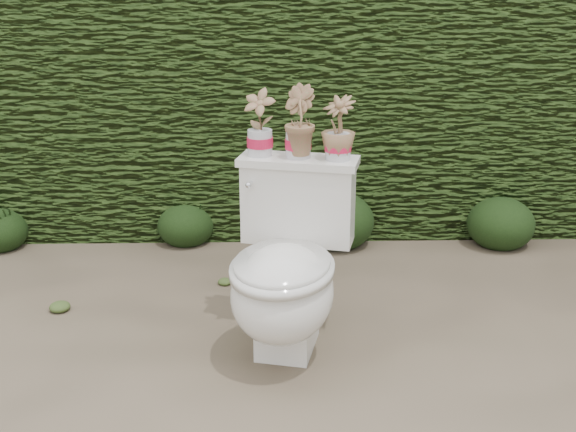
{
  "coord_description": "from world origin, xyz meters",
  "views": [
    {
      "loc": [
        0.05,
        -2.84,
        1.54
      ],
      "look_at": [
        0.12,
        -0.01,
        0.55
      ],
      "focal_mm": 45.0,
      "sensor_mm": 36.0,
      "label": 1
    }
  ],
  "objects_px": {
    "toilet": "(287,272)",
    "potted_plant_center": "(298,124)",
    "potted_plant_right": "(338,130)",
    "potted_plant_left": "(260,124)"
  },
  "relations": [
    {
      "from": "potted_plant_left",
      "to": "potted_plant_center",
      "type": "height_order",
      "value": "potted_plant_center"
    },
    {
      "from": "potted_plant_left",
      "to": "potted_plant_right",
      "type": "xyz_separation_m",
      "value": [
        0.32,
        -0.08,
        -0.01
      ]
    },
    {
      "from": "toilet",
      "to": "potted_plant_center",
      "type": "xyz_separation_m",
      "value": [
        0.05,
        0.23,
        0.56
      ]
    },
    {
      "from": "potted_plant_left",
      "to": "potted_plant_right",
      "type": "distance_m",
      "value": 0.33
    },
    {
      "from": "potted_plant_right",
      "to": "toilet",
      "type": "bearing_deg",
      "value": -97.17
    },
    {
      "from": "toilet",
      "to": "potted_plant_center",
      "type": "relative_size",
      "value": 2.7
    },
    {
      "from": "toilet",
      "to": "potted_plant_left",
      "type": "bearing_deg",
      "value": 124.62
    },
    {
      "from": "potted_plant_center",
      "to": "potted_plant_right",
      "type": "bearing_deg",
      "value": -126.55
    },
    {
      "from": "potted_plant_center",
      "to": "potted_plant_left",
      "type": "bearing_deg",
      "value": 53.45
    },
    {
      "from": "potted_plant_center",
      "to": "potted_plant_right",
      "type": "xyz_separation_m",
      "value": [
        0.16,
        -0.04,
        -0.02
      ]
    }
  ]
}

